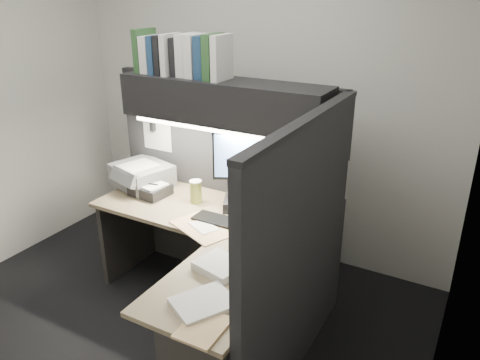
% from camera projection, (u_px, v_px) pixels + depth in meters
% --- Properties ---
extents(floor, '(3.50, 3.50, 0.00)m').
position_uv_depth(floor, '(155.00, 331.00, 3.28)').
color(floor, black).
rests_on(floor, ground).
extents(wall_back, '(3.50, 0.04, 2.70)m').
position_uv_depth(wall_back, '(256.00, 100.00, 3.98)').
color(wall_back, silver).
rests_on(wall_back, floor).
extents(wall_right, '(0.04, 3.00, 2.70)m').
position_uv_depth(wall_right, '(459.00, 213.00, 1.98)').
color(wall_right, silver).
rests_on(wall_right, floor).
extents(partition_back, '(1.90, 0.06, 1.60)m').
position_uv_depth(partition_back, '(225.00, 182.00, 3.72)').
color(partition_back, black).
rests_on(partition_back, floor).
extents(partition_right, '(0.06, 1.50, 1.60)m').
position_uv_depth(partition_right, '(300.00, 258.00, 2.68)').
color(partition_right, black).
rests_on(partition_right, floor).
extents(desk, '(1.70, 1.53, 0.73)m').
position_uv_depth(desk, '(204.00, 297.00, 2.92)').
color(desk, '#9C8863').
rests_on(desk, floor).
extents(overhead_shelf, '(1.55, 0.34, 0.30)m').
position_uv_depth(overhead_shelf, '(222.00, 101.00, 3.26)').
color(overhead_shelf, black).
rests_on(overhead_shelf, partition_back).
extents(task_light_tube, '(1.32, 0.04, 0.04)m').
position_uv_depth(task_light_tube, '(212.00, 130.00, 3.21)').
color(task_light_tube, white).
rests_on(task_light_tube, overhead_shelf).
extents(monitor, '(0.51, 0.38, 0.59)m').
position_uv_depth(monitor, '(251.00, 179.00, 3.35)').
color(monitor, black).
rests_on(monitor, desk).
extents(keyboard, '(0.46, 0.16, 0.02)m').
position_uv_depth(keyboard, '(224.00, 222.00, 3.22)').
color(keyboard, black).
rests_on(keyboard, desk).
extents(mousepad, '(0.30, 0.29, 0.00)m').
position_uv_depth(mousepad, '(268.00, 232.00, 3.10)').
color(mousepad, navy).
rests_on(mousepad, desk).
extents(mouse, '(0.08, 0.11, 0.04)m').
position_uv_depth(mouse, '(268.00, 231.00, 3.07)').
color(mouse, black).
rests_on(mouse, mousepad).
extents(telephone, '(0.23, 0.24, 0.09)m').
position_uv_depth(telephone, '(290.00, 208.00, 3.34)').
color(telephone, '#C4B897').
rests_on(telephone, desk).
extents(coffee_cup, '(0.10, 0.10, 0.17)m').
position_uv_depth(coffee_cup, '(196.00, 192.00, 3.51)').
color(coffee_cup, '#B5B148').
rests_on(coffee_cup, desk).
extents(printer, '(0.53, 0.48, 0.18)m').
position_uv_depth(printer, '(142.00, 175.00, 3.81)').
color(printer, gray).
rests_on(printer, desk).
extents(notebook_stack, '(0.30, 0.25, 0.08)m').
position_uv_depth(notebook_stack, '(150.00, 190.00, 3.65)').
color(notebook_stack, black).
rests_on(notebook_stack, desk).
extents(open_folder, '(0.51, 0.43, 0.01)m').
position_uv_depth(open_folder, '(204.00, 227.00, 3.16)').
color(open_folder, '#DDB47C').
rests_on(open_folder, desk).
extents(paper_stack_a, '(0.30, 0.27, 0.05)m').
position_uv_depth(paper_stack_a, '(220.00, 266.00, 2.68)').
color(paper_stack_a, white).
rests_on(paper_stack_a, desk).
extents(paper_stack_b, '(0.36, 0.38, 0.03)m').
position_uv_depth(paper_stack_b, '(204.00, 303.00, 2.38)').
color(paper_stack_b, white).
rests_on(paper_stack_b, desk).
extents(manila_stack, '(0.20, 0.26, 0.01)m').
position_uv_depth(manila_stack, '(203.00, 328.00, 2.22)').
color(manila_stack, '#DDB47C').
rests_on(manila_stack, desk).
extents(binder_row, '(0.74, 0.26, 0.31)m').
position_uv_depth(binder_row, '(182.00, 55.00, 3.30)').
color(binder_row, '#284F27').
rests_on(binder_row, overhead_shelf).
extents(pinned_papers, '(1.76, 1.31, 0.51)m').
position_uv_depth(pinned_papers, '(246.00, 177.00, 3.14)').
color(pinned_papers, white).
rests_on(pinned_papers, partition_back).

